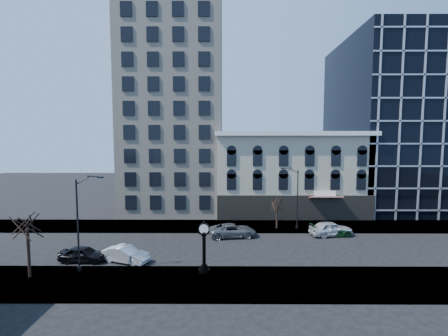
{
  "coord_description": "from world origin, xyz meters",
  "views": [
    {
      "loc": [
        2.19,
        -30.35,
        10.8
      ],
      "look_at": [
        2.0,
        4.0,
        8.0
      ],
      "focal_mm": 24.0,
      "sensor_mm": 36.0,
      "label": 1
    }
  ],
  "objects_px": {
    "car_near_a": "(83,254)",
    "car_near_b": "(126,254)",
    "street_lamp_near": "(85,198)",
    "street_clock": "(204,249)"
  },
  "relations": [
    {
      "from": "street_lamp_near",
      "to": "car_near_a",
      "type": "distance_m",
      "value": 6.11
    },
    {
      "from": "car_near_b",
      "to": "street_clock",
      "type": "bearing_deg",
      "value": -88.5
    },
    {
      "from": "street_lamp_near",
      "to": "car_near_b",
      "type": "height_order",
      "value": "street_lamp_near"
    },
    {
      "from": "car_near_a",
      "to": "car_near_b",
      "type": "height_order",
      "value": "car_near_b"
    },
    {
      "from": "street_lamp_near",
      "to": "car_near_a",
      "type": "relative_size",
      "value": 1.94
    },
    {
      "from": "street_lamp_near",
      "to": "car_near_b",
      "type": "xyz_separation_m",
      "value": [
        2.62,
        2.04,
        -5.58
      ]
    },
    {
      "from": "street_clock",
      "to": "car_near_b",
      "type": "height_order",
      "value": "street_clock"
    },
    {
      "from": "street_lamp_near",
      "to": "car_near_b",
      "type": "relative_size",
      "value": 1.86
    },
    {
      "from": "street_clock",
      "to": "car_near_a",
      "type": "xyz_separation_m",
      "value": [
        -11.27,
        2.42,
        -1.35
      ]
    },
    {
      "from": "street_clock",
      "to": "car_near_a",
      "type": "distance_m",
      "value": 11.6
    }
  ]
}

